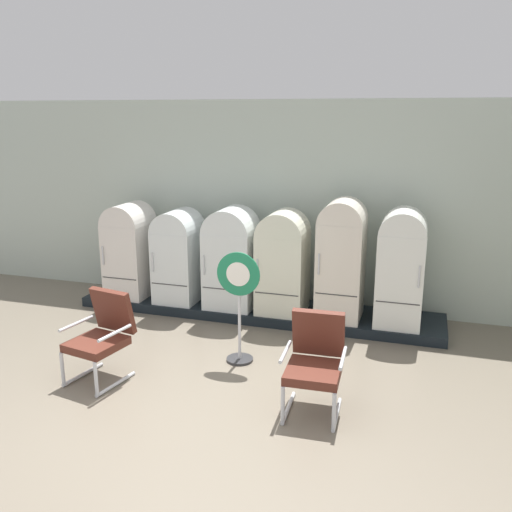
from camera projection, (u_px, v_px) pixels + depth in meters
The scene contains 12 objects.
ground at pixel (165, 424), 5.27m from camera, with size 12.00×10.00×0.05m, color #706656.
back_wall at pixel (269, 204), 8.25m from camera, with size 11.76×0.12×3.06m.
display_plinth at pixel (257, 310), 8.04m from camera, with size 5.31×0.95×0.14m, color black.
refrigerator_0 at pixel (130, 247), 8.32m from camera, with size 0.61×0.72×1.43m.
refrigerator_1 at pixel (179, 253), 8.09m from camera, with size 0.60×0.72×1.37m.
refrigerator_2 at pixel (231, 255), 7.83m from camera, with size 0.69×0.68×1.45m.
refrigerator_3 at pixel (283, 259), 7.60m from camera, with size 0.66×0.67×1.44m.
refrigerator_4 at pixel (341, 256), 7.36m from camera, with size 0.60×0.71×1.64m.
refrigerator_5 at pixel (401, 264), 7.16m from camera, with size 0.60×0.72×1.54m.
armchair_left at pixel (102, 333), 6.01m from camera, with size 0.68×0.76×0.99m.
armchair_right at pixel (315, 359), 5.38m from camera, with size 0.62×0.70×0.99m.
sign_stand at pixel (239, 307), 6.37m from camera, with size 0.52×0.32×1.35m.
Camera 1 is at (2.23, -4.21, 2.89)m, focal length 38.40 mm.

